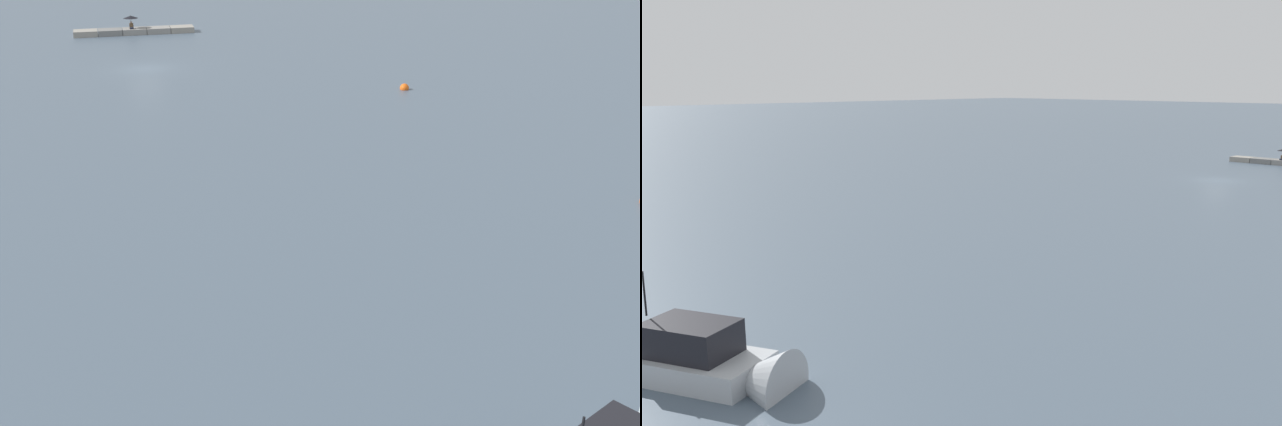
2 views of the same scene
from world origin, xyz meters
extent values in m
plane|color=#475666|center=(0.00, 0.00, 0.00)|extent=(500.00, 500.00, 0.00)
cube|color=slate|center=(2.38, -17.02, 0.29)|extent=(2.33, 1.95, 0.57)
cube|color=gray|center=(4.77, -17.02, 0.29)|extent=(2.33, 1.95, 0.57)
cube|color=#1E2333|center=(0.26, -16.61, 0.65)|extent=(0.37, 0.43, 0.16)
cube|color=#ADB2B7|center=(-7.13, 53.51, 0.26)|extent=(6.62, 4.76, 1.04)
cone|color=#ADB2B7|center=(-9.95, 52.16, 0.26)|extent=(2.92, 2.93, 2.20)
cube|color=black|center=(-7.81, 53.18, 1.30)|extent=(3.23, 2.76, 1.04)
cube|color=#283847|center=(-8.49, 52.86, 1.35)|extent=(0.82, 1.54, 0.73)
cylinder|color=black|center=(-6.29, 53.91, 2.55)|extent=(0.06, 0.06, 1.46)
camera|label=1|loc=(2.95, 66.13, 13.98)|focal=44.51mm
camera|label=2|loc=(-27.59, 60.89, 9.04)|focal=37.52mm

